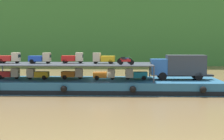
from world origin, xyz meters
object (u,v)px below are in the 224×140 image
object	(u,v)px
mini_truck_lower_stern	(9,74)
motorcycle_upper_port	(126,61)
mini_truck_lower_mid	(73,74)
mini_truck_upper_mid	(40,58)
mini_truck_lower_aft	(37,74)
mini_truck_upper_bow	(103,58)
motorcycle_upper_stbd	(125,59)
mini_truck_upper_fore	(73,58)
mini_truck_lower_fore	(104,74)
mini_truck_lower_bow	(136,74)
mini_truck_upper_stern	(10,58)
cargo_barge	(101,85)
covered_lorry	(179,66)
motorcycle_upper_centre	(124,60)

from	to	relation	value
mini_truck_lower_stern	motorcycle_upper_port	distance (m)	15.30
mini_truck_lower_mid	mini_truck_upper_mid	distance (m)	4.53
mini_truck_lower_aft	mini_truck_upper_bow	xyz separation A→B (m)	(8.39, 0.20, 2.00)
mini_truck_lower_mid	motorcycle_upper_stbd	world-z (taller)	motorcycle_upper_stbd
mini_truck_upper_fore	mini_truck_lower_fore	bearing A→B (deg)	-15.03
mini_truck_lower_bow	mini_truck_upper_stern	size ratio (longest dim) A/B	1.00
mini_truck_lower_stern	mini_truck_lower_bow	xyz separation A→B (m)	(16.25, -0.19, 0.00)
mini_truck_upper_bow	motorcycle_upper_port	distance (m)	3.63
mini_truck_lower_aft	motorcycle_upper_port	distance (m)	11.55
mini_truck_upper_mid	mini_truck_lower_stern	bearing A→B (deg)	178.73
mini_truck_lower_mid	mini_truck_upper_mid	world-z (taller)	mini_truck_upper_mid
mini_truck_lower_bow	mini_truck_lower_aft	bearing A→B (deg)	-179.45
mini_truck_lower_fore	motorcycle_upper_port	distance (m)	3.73
mini_truck_lower_stern	mini_truck_upper_mid	xyz separation A→B (m)	(4.13, -0.09, 2.00)
cargo_barge	motorcycle_upper_port	size ratio (longest dim) A/B	15.65
covered_lorry	motorcycle_upper_port	xyz separation A→B (m)	(-6.71, -2.54, 0.74)
covered_lorry	mini_truck_upper_bow	size ratio (longest dim) A/B	2.83
mini_truck_lower_bow	mini_truck_upper_fore	xyz separation A→B (m)	(-8.08, 0.85, 2.00)
mini_truck_lower_fore	mini_truck_lower_bow	bearing A→B (deg)	3.82
mini_truck_lower_aft	motorcycle_upper_centre	bearing A→B (deg)	1.23
mini_truck_upper_stern	mini_truck_upper_bow	bearing A→B (deg)	-2.01
mini_truck_lower_fore	mini_truck_upper_bow	xyz separation A→B (m)	(-0.15, 0.34, 2.00)
motorcycle_upper_centre	motorcycle_upper_port	bearing A→B (deg)	-84.67
covered_lorry	mini_truck_lower_aft	distance (m)	17.98
mini_truck_lower_stern	motorcycle_upper_centre	xyz separation A→B (m)	(14.81, -0.07, 1.74)
covered_lorry	motorcycle_upper_centre	size ratio (longest dim) A/B	4.16
mini_truck_lower_fore	mini_truck_upper_mid	bearing A→B (deg)	177.51
mini_truck_lower_aft	mini_truck_lower_fore	bearing A→B (deg)	-0.96
motorcycle_upper_port	motorcycle_upper_centre	xyz separation A→B (m)	(-0.21, 2.28, 0.00)
mini_truck_lower_mid	motorcycle_upper_port	world-z (taller)	motorcycle_upper_port
mini_truck_lower_mid	mini_truck_upper_mid	bearing A→B (deg)	-174.72
cargo_barge	mini_truck_upper_bow	xyz separation A→B (m)	(0.32, -0.01, 3.44)
cargo_barge	mini_truck_upper_fore	distance (m)	5.10
mini_truck_lower_mid	mini_truck_lower_bow	distance (m)	8.09
motorcycle_upper_centre	motorcycle_upper_stbd	size ratio (longest dim) A/B	1.00
mini_truck_upper_stern	mini_truck_upper_bow	xyz separation A→B (m)	(12.14, -0.43, 0.00)
mini_truck_lower_mid	mini_truck_upper_fore	size ratio (longest dim) A/B	1.01
mini_truck_upper_stern	cargo_barge	bearing A→B (deg)	-2.03
cargo_barge	mini_truck_upper_mid	xyz separation A→B (m)	(-7.73, 0.01, 3.44)
mini_truck_lower_mid	mini_truck_upper_fore	bearing A→B (deg)	90.80
mini_truck_lower_stern	motorcycle_upper_stbd	bearing A→B (deg)	8.48
mini_truck_lower_fore	motorcycle_upper_port	bearing A→B (deg)	-35.14
mini_truck_lower_mid	mini_truck_upper_bow	xyz separation A→B (m)	(4.00, -0.39, 2.00)
mini_truck_upper_fore	mini_truck_upper_bow	world-z (taller)	same
mini_truck_lower_stern	motorcycle_upper_port	world-z (taller)	motorcycle_upper_port
mini_truck_upper_fore	motorcycle_upper_centre	size ratio (longest dim) A/B	1.45
mini_truck_lower_mid	mini_truck_upper_bow	world-z (taller)	mini_truck_upper_bow
covered_lorry	motorcycle_upper_port	world-z (taller)	covered_lorry
mini_truck_lower_mid	mini_truck_lower_fore	size ratio (longest dim) A/B	1.00
cargo_barge	mini_truck_lower_mid	bearing A→B (deg)	174.07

